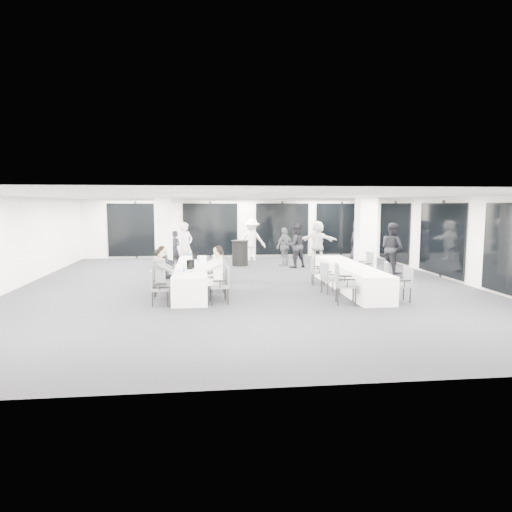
{
  "coord_description": "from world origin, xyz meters",
  "views": [
    {
      "loc": [
        -1.3,
        -14.07,
        2.56
      ],
      "look_at": [
        0.28,
        -0.2,
        0.97
      ],
      "focal_mm": 32.0,
      "sensor_mm": 36.0,
      "label": 1
    }
  ],
  "objects_px": {
    "chair_main_right_fourth": "(219,269)",
    "chair_main_right_far": "(218,265)",
    "chair_side_left_near": "(342,281)",
    "chair_main_left_fourth": "(165,270)",
    "standing_guest_e": "(358,239)",
    "standing_guest_a": "(185,243)",
    "chair_main_left_far": "(168,264)",
    "chair_main_left_near": "(157,286)",
    "chair_side_right_near": "(403,282)",
    "ice_bucket_far": "(195,256)",
    "chair_main_right_near": "(222,282)",
    "standing_guest_d": "(285,244)",
    "cocktail_table": "(240,253)",
    "standing_guest_h": "(392,245)",
    "standing_guest_c": "(252,237)",
    "chair_side_left_far": "(316,270)",
    "chair_side_right_mid": "(382,274)",
    "chair_main_right_second": "(221,279)",
    "chair_side_left_mid": "(328,276)",
    "chair_side_right_far": "(365,265)",
    "chair_main_left_mid": "(162,273)",
    "ice_bucket_near": "(190,265)",
    "chair_main_right_mid": "(220,274)",
    "banquet_table_side": "(350,277)",
    "standing_guest_b": "(295,242)",
    "standing_guest_g": "(175,247)",
    "standing_guest_f": "(318,238)",
    "banquet_table_main": "(192,277)",
    "chair_main_left_second": "(159,277)"
  },
  "relations": [
    {
      "from": "standing_guest_h",
      "to": "standing_guest_c",
      "type": "bearing_deg",
      "value": 24.84
    },
    {
      "from": "standing_guest_h",
      "to": "chair_side_right_far",
      "type": "bearing_deg",
      "value": 115.7
    },
    {
      "from": "standing_guest_c",
      "to": "chair_main_left_near",
      "type": "bearing_deg",
      "value": 87.34
    },
    {
      "from": "chair_main_right_near",
      "to": "standing_guest_e",
      "type": "distance_m",
      "value": 9.88
    },
    {
      "from": "chair_main_left_near",
      "to": "standing_guest_h",
      "type": "xyz_separation_m",
      "value": [
        8.11,
        4.48,
        0.56
      ]
    },
    {
      "from": "chair_main_left_mid",
      "to": "chair_main_right_second",
      "type": "height_order",
      "value": "chair_main_left_mid"
    },
    {
      "from": "chair_main_left_near",
      "to": "chair_main_right_fourth",
      "type": "bearing_deg",
      "value": 143.78
    },
    {
      "from": "chair_main_left_mid",
      "to": "ice_bucket_near",
      "type": "relative_size",
      "value": 4.0
    },
    {
      "from": "chair_side_left_far",
      "to": "chair_side_right_far",
      "type": "xyz_separation_m",
      "value": [
        1.66,
        0.13,
        0.09
      ]
    },
    {
      "from": "chair_side_right_near",
      "to": "ice_bucket_far",
      "type": "distance_m",
      "value": 6.66
    },
    {
      "from": "chair_main_right_near",
      "to": "standing_guest_a",
      "type": "xyz_separation_m",
      "value": [
        -1.19,
        6.48,
        0.5
      ]
    },
    {
      "from": "standing_guest_d",
      "to": "cocktail_table",
      "type": "bearing_deg",
      "value": -46.54
    },
    {
      "from": "chair_side_left_mid",
      "to": "standing_guest_a",
      "type": "relative_size",
      "value": 0.42
    },
    {
      "from": "chair_main_right_far",
      "to": "standing_guest_d",
      "type": "height_order",
      "value": "standing_guest_d"
    },
    {
      "from": "chair_main_right_fourth",
      "to": "chair_main_right_far",
      "type": "relative_size",
      "value": 0.96
    },
    {
      "from": "banquet_table_side",
      "to": "standing_guest_g",
      "type": "bearing_deg",
      "value": 135.88
    },
    {
      "from": "chair_side_left_near",
      "to": "standing_guest_e",
      "type": "height_order",
      "value": "standing_guest_e"
    },
    {
      "from": "standing_guest_d",
      "to": "standing_guest_g",
      "type": "bearing_deg",
      "value": -37.05
    },
    {
      "from": "standing_guest_b",
      "to": "chair_main_left_second",
      "type": "bearing_deg",
      "value": 28.85
    },
    {
      "from": "chair_main_right_second",
      "to": "standing_guest_h",
      "type": "distance_m",
      "value": 7.46
    },
    {
      "from": "chair_main_right_near",
      "to": "chair_main_left_mid",
      "type": "bearing_deg",
      "value": 40.81
    },
    {
      "from": "banquet_table_side",
      "to": "chair_main_left_fourth",
      "type": "bearing_deg",
      "value": 170.3
    },
    {
      "from": "chair_main_right_second",
      "to": "chair_side_left_mid",
      "type": "relative_size",
      "value": 1.04
    },
    {
      "from": "chair_main_right_fourth",
      "to": "chair_side_right_near",
      "type": "height_order",
      "value": "chair_side_right_near"
    },
    {
      "from": "chair_side_left_far",
      "to": "chair_side_right_mid",
      "type": "bearing_deg",
      "value": 58.71
    },
    {
      "from": "chair_side_left_near",
      "to": "standing_guest_a",
      "type": "distance_m",
      "value": 8.12
    },
    {
      "from": "chair_main_left_near",
      "to": "chair_side_right_far",
      "type": "xyz_separation_m",
      "value": [
        6.41,
        2.59,
        0.07
      ]
    },
    {
      "from": "ice_bucket_near",
      "to": "standing_guest_e",
      "type": "bearing_deg",
      "value": 42.48
    },
    {
      "from": "chair_side_left_far",
      "to": "standing_guest_e",
      "type": "relative_size",
      "value": 0.41
    },
    {
      "from": "chair_main_left_fourth",
      "to": "standing_guest_e",
      "type": "relative_size",
      "value": 0.44
    },
    {
      "from": "standing_guest_b",
      "to": "standing_guest_g",
      "type": "distance_m",
      "value": 4.86
    },
    {
      "from": "chair_main_left_near",
      "to": "standing_guest_h",
      "type": "bearing_deg",
      "value": 113.42
    },
    {
      "from": "chair_main_left_near",
      "to": "standing_guest_e",
      "type": "relative_size",
      "value": 0.42
    },
    {
      "from": "chair_main_left_far",
      "to": "chair_main_left_mid",
      "type": "bearing_deg",
      "value": 14.45
    },
    {
      "from": "chair_side_right_mid",
      "to": "standing_guest_d",
      "type": "xyz_separation_m",
      "value": [
        -1.85,
        5.86,
        0.4
      ]
    },
    {
      "from": "chair_main_right_fourth",
      "to": "chair_side_right_mid",
      "type": "height_order",
      "value": "chair_main_right_fourth"
    },
    {
      "from": "chair_main_right_fourth",
      "to": "chair_side_left_near",
      "type": "xyz_separation_m",
      "value": [
        3.07,
        -3.16,
        0.08
      ]
    },
    {
      "from": "standing_guest_a",
      "to": "chair_main_left_far",
      "type": "bearing_deg",
      "value": -143.08
    },
    {
      "from": "chair_main_left_near",
      "to": "standing_guest_f",
      "type": "bearing_deg",
      "value": 137.7
    },
    {
      "from": "banquet_table_side",
      "to": "chair_main_right_fourth",
      "type": "distance_m",
      "value": 4.09
    },
    {
      "from": "standing_guest_d",
      "to": "chair_main_left_far",
      "type": "bearing_deg",
      "value": -1.79
    },
    {
      "from": "chair_main_left_second",
      "to": "chair_side_left_near",
      "type": "bearing_deg",
      "value": 72.38
    },
    {
      "from": "standing_guest_c",
      "to": "standing_guest_g",
      "type": "xyz_separation_m",
      "value": [
        -3.34,
        -1.93,
        -0.22
      ]
    },
    {
      "from": "chair_main_right_mid",
      "to": "chair_main_left_mid",
      "type": "bearing_deg",
      "value": 93.67
    },
    {
      "from": "chair_main_right_near",
      "to": "chair_main_right_far",
      "type": "relative_size",
      "value": 1.03
    },
    {
      "from": "chair_main_left_fourth",
      "to": "chair_main_left_far",
      "type": "height_order",
      "value": "chair_main_left_far"
    },
    {
      "from": "chair_main_left_second",
      "to": "standing_guest_b",
      "type": "height_order",
      "value": "standing_guest_b"
    },
    {
      "from": "chair_main_right_mid",
      "to": "chair_main_right_fourth",
      "type": "height_order",
      "value": "chair_main_right_fourth"
    },
    {
      "from": "banquet_table_main",
      "to": "standing_guest_g",
      "type": "xyz_separation_m",
      "value": [
        -0.8,
        4.89,
        0.47
      ]
    },
    {
      "from": "chair_main_left_near",
      "to": "chair_main_right_fourth",
      "type": "xyz_separation_m",
      "value": [
        1.66,
        2.79,
        0.01
      ]
    }
  ]
}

